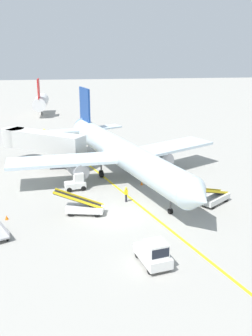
{
  "coord_description": "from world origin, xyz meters",
  "views": [
    {
      "loc": [
        -3.27,
        -35.9,
        16.79
      ],
      "look_at": [
        1.91,
        7.99,
        2.5
      ],
      "focal_mm": 42.09,
      "sensor_mm": 36.0,
      "label": 1
    }
  ],
  "objects": [
    {
      "name": "baggage_tug_near_wing",
      "position": [
        -3.97,
        8.04,
        0.93
      ],
      "size": [
        2.62,
        1.79,
        2.1
      ],
      "color": "silver",
      "rests_on": "ground"
    },
    {
      "name": "airliner",
      "position": [
        1.74,
        11.51,
        3.42
      ],
      "size": [
        27.65,
        34.42,
        10.1
      ],
      "color": "silver",
      "rests_on": "ground"
    },
    {
      "name": "belt_loader_aft_hold",
      "position": [
        10.79,
        2.01,
        0.78
      ],
      "size": [
        4.69,
        4.1,
        2.59
      ],
      "color": "silver",
      "rests_on": "ground"
    },
    {
      "name": "belt_loader_forward_hold",
      "position": [
        -3.24,
        1.03,
        0.78
      ],
      "size": [
        5.15,
        2.18,
        2.59
      ],
      "color": "silver",
      "rests_on": "ground"
    },
    {
      "name": "pushback_tug",
      "position": [
        2.07,
        -9.19,
        0.99
      ],
      "size": [
        2.68,
        3.94,
        2.2
      ],
      "color": "silver",
      "rests_on": "ground"
    },
    {
      "name": "taxi_line_yellow",
      "position": [
        1.91,
        5.0,
        0.0
      ],
      "size": [
        25.41,
        76.05,
        0.01
      ],
      "primitive_type": "cube",
      "rotation": [
        0.0,
        0.0,
        0.32
      ],
      "color": "yellow",
      "rests_on": "ground"
    },
    {
      "name": "ground_crew_marshaller",
      "position": [
        1.42,
        3.73,
        0.91
      ],
      "size": [
        0.36,
        0.24,
        1.7
      ],
      "color": "#26262D",
      "rests_on": "ground"
    },
    {
      "name": "safety_cone_nose_right",
      "position": [
        3.94,
        8.79,
        0.22
      ],
      "size": [
        0.36,
        0.36,
        0.44
      ],
      "primitive_type": "cone",
      "color": "orange",
      "rests_on": "ground"
    },
    {
      "name": "jet_bridge",
      "position": [
        -9.34,
        18.64,
        3.54
      ],
      "size": [
        12.01,
        9.25,
        4.85
      ],
      "color": "beige",
      "rests_on": "ground"
    },
    {
      "name": "safety_cone_nose_left",
      "position": [
        -10.82,
        0.61,
        0.22
      ],
      "size": [
        0.36,
        0.36,
        0.44
      ],
      "primitive_type": "cone",
      "color": "orange",
      "rests_on": "ground"
    },
    {
      "name": "ground_plane",
      "position": [
        0.0,
        0.0,
        0.0
      ],
      "size": [
        300.0,
        300.0,
        0.0
      ],
      "primitive_type": "plane",
      "color": "#9E9B93"
    },
    {
      "name": "distant_aircraft_mid_left",
      "position": [
        -12.29,
        58.63,
        3.22
      ],
      "size": [
        3.0,
        10.1,
        8.8
      ],
      "color": "silver",
      "rests_on": "ground"
    }
  ]
}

